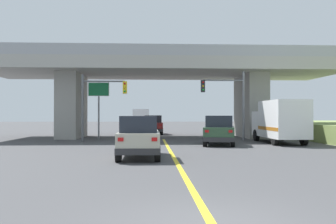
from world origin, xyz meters
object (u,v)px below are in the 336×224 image
object	(u,v)px
semi_truck_distant	(141,118)
sedan_oncoming	(153,125)
suv_crossing	(219,130)
traffic_signal_nearside	(229,96)
traffic_signal_farside	(99,98)
highway_sign	(99,95)
box_truck	(280,121)
suv_lead	(139,137)

from	to	relation	value
semi_truck_distant	sedan_oncoming	bearing A→B (deg)	-84.50
suv_crossing	traffic_signal_nearside	size ratio (longest dim) A/B	0.84
suv_crossing	sedan_oncoming	distance (m)	15.10
sedan_oncoming	traffic_signal_farside	size ratio (longest dim) A/B	0.82
suv_crossing	highway_sign	distance (m)	11.41
box_truck	sedan_oncoming	world-z (taller)	box_truck
suv_crossing	box_truck	bearing A→B (deg)	26.82
box_truck	traffic_signal_farside	distance (m)	13.79
traffic_signal_nearside	semi_truck_distant	distance (m)	28.03
sedan_oncoming	traffic_signal_farside	distance (m)	11.70
box_truck	traffic_signal_nearside	size ratio (longest dim) A/B	1.18
suv_crossing	traffic_signal_nearside	world-z (taller)	traffic_signal_nearside
suv_lead	traffic_signal_nearside	distance (m)	13.88
traffic_signal_farside	semi_truck_distant	world-z (taller)	traffic_signal_farside
box_truck	semi_truck_distant	bearing A→B (deg)	109.70
suv_crossing	box_truck	world-z (taller)	box_truck
box_truck	sedan_oncoming	size ratio (longest dim) A/B	1.54
suv_lead	sedan_oncoming	distance (m)	21.95
suv_crossing	traffic_signal_farside	bearing A→B (deg)	168.06
highway_sign	semi_truck_distant	bearing A→B (deg)	83.01
sedan_oncoming	highway_sign	world-z (taller)	highway_sign
box_truck	traffic_signal_farside	size ratio (longest dim) A/B	1.26
box_truck	sedan_oncoming	xyz separation A→B (m)	(-9.10, 13.17, -0.61)
sedan_oncoming	traffic_signal_nearside	xyz separation A→B (m)	(6.00, -10.15, 2.54)
box_truck	traffic_signal_farside	bearing A→B (deg)	169.16
sedan_oncoming	traffic_signal_farside	bearing A→B (deg)	-112.22
sedan_oncoming	traffic_signal_farside	world-z (taller)	traffic_signal_farside
highway_sign	suv_crossing	bearing A→B (deg)	-34.99
highway_sign	semi_truck_distant	size ratio (longest dim) A/B	0.76
traffic_signal_farside	semi_truck_distant	distance (m)	27.54
box_truck	traffic_signal_farside	world-z (taller)	traffic_signal_farside
box_truck	sedan_oncoming	distance (m)	16.02
sedan_oncoming	traffic_signal_nearside	world-z (taller)	traffic_signal_nearside
suv_crossing	semi_truck_distant	world-z (taller)	semi_truck_distant
sedan_oncoming	traffic_signal_nearside	distance (m)	12.06
sedan_oncoming	traffic_signal_nearside	bearing A→B (deg)	-59.41
traffic_signal_nearside	traffic_signal_farside	world-z (taller)	traffic_signal_nearside
sedan_oncoming	highway_sign	bearing A→B (deg)	-119.96
suv_lead	highway_sign	bearing A→B (deg)	105.27
suv_crossing	highway_sign	size ratio (longest dim) A/B	0.95
suv_lead	sedan_oncoming	world-z (taller)	same
highway_sign	traffic_signal_nearside	bearing A→B (deg)	-11.01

